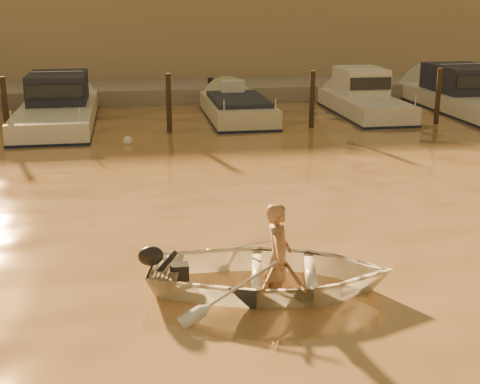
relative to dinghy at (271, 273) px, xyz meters
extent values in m
plane|color=olive|center=(-0.56, -0.89, -0.28)|extent=(160.00, 160.00, 0.00)
imported|color=white|center=(0.00, 0.00, 0.00)|extent=(4.35, 3.50, 0.80)
imported|color=#9F724F|center=(0.10, -0.02, 0.29)|extent=(0.54, 0.71, 1.74)
cylinder|color=brown|center=(0.24, -0.05, 0.14)|extent=(0.07, 2.10, 0.13)
cylinder|color=brown|center=(0.05, -0.01, 0.14)|extent=(0.84, 1.97, 0.13)
cylinder|color=#2D2319|center=(-6.06, 12.91, 0.62)|extent=(0.18, 0.18, 2.20)
cylinder|color=#2D2319|center=(-0.76, 12.91, 0.62)|extent=(0.18, 0.18, 2.20)
cylinder|color=#2D2319|center=(4.24, 12.91, 0.62)|extent=(0.18, 0.18, 2.20)
cylinder|color=#2D2319|center=(8.94, 12.91, 0.62)|extent=(0.18, 0.18, 2.20)
sphere|color=white|center=(-2.18, 11.30, -0.18)|extent=(0.30, 0.30, 0.30)
sphere|color=orange|center=(2.76, 12.96, -0.18)|extent=(0.30, 0.30, 0.30)
sphere|color=white|center=(6.48, 12.40, -0.18)|extent=(0.30, 0.30, 0.30)
cube|color=gray|center=(-0.56, 20.61, -0.13)|extent=(52.00, 4.00, 1.00)
cube|color=#9E8466|center=(-0.56, 26.11, 2.12)|extent=(46.00, 7.00, 4.80)
camera|label=1|loc=(-2.14, -9.61, 4.28)|focal=50.00mm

